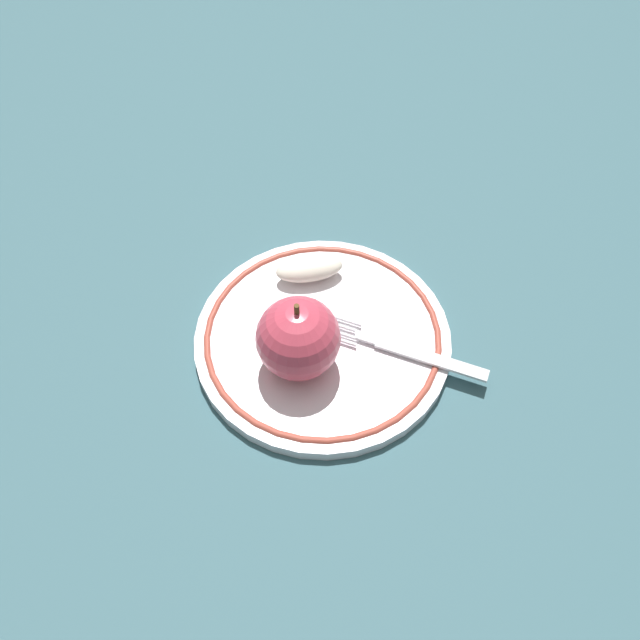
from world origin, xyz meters
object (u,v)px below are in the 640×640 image
(apple_red_whole, at_px, (298,338))
(apple_slice_front, at_px, (309,269))
(fork, at_px, (392,346))
(plate, at_px, (320,337))

(apple_red_whole, height_order, apple_slice_front, apple_red_whole)
(apple_slice_front, bearing_deg, fork, 120.79)
(apple_red_whole, bearing_deg, fork, -171.53)
(plate, bearing_deg, apple_slice_front, -83.29)
(apple_red_whole, bearing_deg, plate, -122.63)
(apple_slice_front, relative_size, fork, 0.37)
(plate, height_order, fork, fork)
(plate, distance_m, apple_slice_front, 0.07)
(plate, height_order, apple_slice_front, apple_slice_front)
(fork, bearing_deg, apple_red_whole, 31.72)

